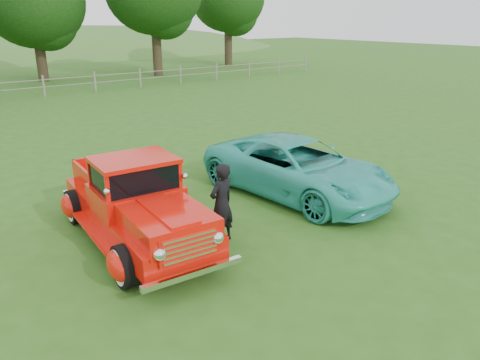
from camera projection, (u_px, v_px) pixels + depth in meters
ground at (241, 266)px, 8.59m from camera, size 140.00×140.00×0.00m
tree_near_east at (33, 2)px, 31.33m from camera, size 6.80×6.80×8.33m
red_pickup at (136, 204)px, 9.33m from camera, size 2.52×5.11×1.78m
teal_sedan at (297, 167)px, 11.85m from camera, size 2.84×5.36×1.43m
man at (222, 203)px, 9.28m from camera, size 0.67×0.51×1.65m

